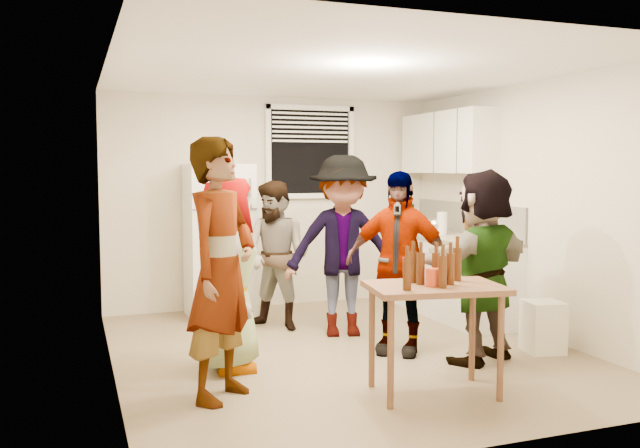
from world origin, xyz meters
name	(u,v)px	position (x,y,z in m)	size (l,w,h in m)	color
room	(344,351)	(0.00, 0.00, 0.00)	(4.00, 4.50, 2.50)	beige
window	(310,152)	(0.45, 2.21, 1.85)	(1.12, 0.10, 1.06)	white
refrigerator	(219,240)	(-0.75, 1.88, 0.85)	(0.70, 0.70, 1.70)	white
counter_lower	(444,275)	(1.70, 1.15, 0.43)	(0.60, 2.20, 0.86)	white
countertop	(445,236)	(1.70, 1.15, 0.88)	(0.64, 2.22, 0.04)	beige
backsplash	(466,218)	(1.99, 1.15, 1.08)	(0.03, 2.20, 0.36)	#A8A59B
upper_cabinets	(447,143)	(1.83, 1.35, 1.95)	(0.34, 1.60, 0.70)	white
kettle	(435,234)	(1.65, 1.28, 0.90)	(0.26, 0.22, 0.22)	silver
paper_towel	(442,234)	(1.68, 1.18, 0.90)	(0.12, 0.12, 0.25)	white
wine_bottle	(411,228)	(1.75, 2.07, 0.90)	(0.08, 0.08, 0.30)	black
beer_bottle_counter	(467,240)	(1.60, 0.52, 0.90)	(0.06, 0.06, 0.22)	#47230C
blue_cup	(473,242)	(1.54, 0.33, 0.90)	(0.09, 0.09, 0.12)	#1139C9
picture_frame	(435,223)	(1.92, 1.76, 0.97)	(0.02, 0.18, 0.15)	#E2CC4B
trash_bin	(543,325)	(1.67, -0.64, 0.25)	(0.31, 0.31, 0.46)	white
serving_table	(433,393)	(0.18, -1.29, 0.00)	(0.96, 0.64, 0.81)	brown
beer_bottle_table	(457,281)	(0.42, -1.19, 0.81)	(0.06, 0.06, 0.25)	#47230C
red_cup	(432,286)	(0.13, -1.34, 0.81)	(0.10, 0.10, 0.13)	red
guest_grey	(229,369)	(-1.10, -0.18, 0.00)	(0.77, 1.59, 0.50)	gray
guest_stripe	(223,398)	(-1.30, -0.85, 0.00)	(0.68, 1.87, 0.45)	#141933
guest_back_left	(277,329)	(-0.32, 1.05, 0.00)	(0.74, 1.53, 0.58)	brown
guest_back_right	(343,335)	(0.22, 0.57, 0.00)	(1.15, 1.78, 0.66)	#3D3D41
guest_black	(397,353)	(0.43, -0.20, 0.00)	(0.96, 1.63, 0.40)	black
guest_orange	(481,361)	(0.99, -0.68, 0.00)	(1.53, 1.65, 0.49)	#F49F50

